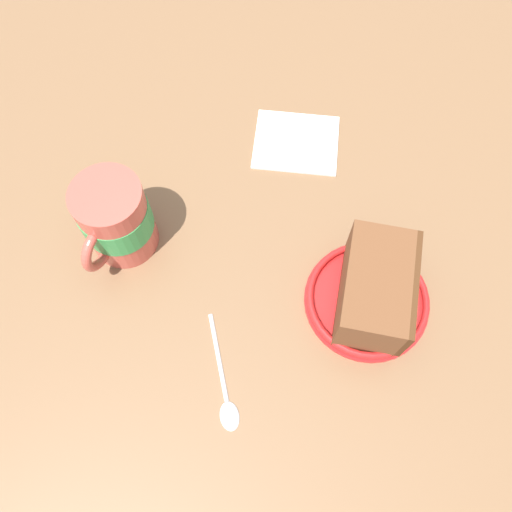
{
  "coord_description": "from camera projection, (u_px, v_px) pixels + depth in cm",
  "views": [
    {
      "loc": [
        -3.63,
        25.38,
        55.26
      ],
      "look_at": [
        1.39,
        2.05,
        3.0
      ],
      "focal_mm": 36.62,
      "sensor_mm": 36.0,
      "label": 1
    }
  ],
  "objects": [
    {
      "name": "cake_slice",
      "position": [
        376.0,
        289.0,
        0.55
      ],
      "size": [
        7.29,
        11.92,
        6.69
      ],
      "color": "#472814",
      "rests_on": "small_plate"
    },
    {
      "name": "teaspoon",
      "position": [
        226.0,
        395.0,
        0.54
      ],
      "size": [
        6.34,
        11.99,
        0.8
      ],
      "color": "silver",
      "rests_on": "ground_plane"
    },
    {
      "name": "small_plate",
      "position": [
        367.0,
        299.0,
        0.58
      ],
      "size": [
        13.92,
        13.92,
        1.5
      ],
      "color": "red",
      "rests_on": "ground_plane"
    },
    {
      "name": "folded_napkin",
      "position": [
        300.0,
        142.0,
        0.67
      ],
      "size": [
        11.56,
        10.22,
        0.6
      ],
      "primitive_type": "cube",
      "rotation": [
        0.0,
        0.0,
        0.1
      ],
      "color": "white",
      "rests_on": "ground_plane"
    },
    {
      "name": "ground_plane",
      "position": [
        271.0,
        258.0,
        0.62
      ],
      "size": [
        158.3,
        158.3,
        2.4
      ],
      "primitive_type": "cube",
      "color": "brown"
    },
    {
      "name": "tea_mug",
      "position": [
        115.0,
        219.0,
        0.57
      ],
      "size": [
        7.77,
        10.47,
        10.32
      ],
      "color": "#BF4C3F",
      "rests_on": "ground_plane"
    }
  ]
}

